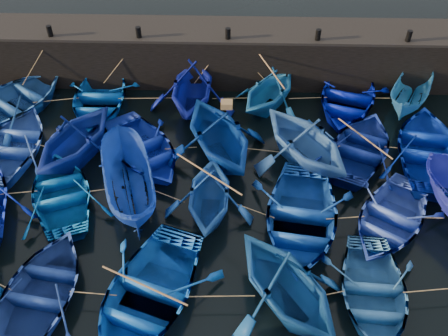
{
  "coord_description": "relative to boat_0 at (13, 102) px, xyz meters",
  "views": [
    {
      "loc": [
        0.38,
        -10.55,
        13.87
      ],
      "look_at": [
        0.0,
        3.2,
        0.7
      ],
      "focal_mm": 40.0,
      "sensor_mm": 36.0,
      "label": 1
    }
  ],
  "objects": [
    {
      "name": "boat_6",
      "position": [
        0.98,
        -2.83,
        -0.08
      ],
      "size": [
        3.77,
        5.06,
        1.01
      ],
      "primitive_type": "imported",
      "rotation": [
        0.0,
        0.0,
        3.08
      ],
      "color": "blue",
      "rests_on": "ground"
    },
    {
      "name": "boat_7",
      "position": [
        3.69,
        -3.06,
        0.58
      ],
      "size": [
        5.3,
        5.61,
        2.34
      ],
      "primitive_type": "imported",
      "rotation": [
        0.0,
        0.0,
        2.72
      ],
      "color": "navy",
      "rests_on": "ground"
    },
    {
      "name": "boat_17",
      "position": [
        12.33,
        -6.49,
        -0.02
      ],
      "size": [
        4.57,
        5.87,
        1.12
      ],
      "primitive_type": "imported",
      "rotation": [
        0.0,
        0.0,
        -0.14
      ],
      "color": "#0E3E9B",
      "rests_on": "ground"
    },
    {
      "name": "boat_1",
      "position": [
        3.77,
        0.41,
        -0.07
      ],
      "size": [
        3.7,
        5.08,
        1.03
      ],
      "primitive_type": "imported",
      "rotation": [
        0.0,
        0.0,
        0.03
      ],
      "color": "#0649AE",
      "rests_on": "ground"
    },
    {
      "name": "boat_9",
      "position": [
        9.35,
        -2.81,
        0.71
      ],
      "size": [
        5.87,
        6.21,
        2.58
      ],
      "primitive_type": "imported",
      "rotation": [
        0.0,
        0.0,
        3.57
      ],
      "color": "navy",
      "rests_on": "ground"
    },
    {
      "name": "boat_5",
      "position": [
        17.86,
        0.78,
        0.2
      ],
      "size": [
        3.23,
        4.31,
        1.57
      ],
      "primitive_type": "imported",
      "rotation": [
        0.0,
        0.0,
        -0.48
      ],
      "color": "#286DAD",
      "rests_on": "ground"
    },
    {
      "name": "boat_24",
      "position": [
        14.34,
        -9.37,
        -0.13
      ],
      "size": [
        3.39,
        4.53,
        0.9
      ],
      "primitive_type": "imported",
      "rotation": [
        0.0,
        0.0,
        -0.07
      ],
      "color": "#2C69AD",
      "rests_on": "ground"
    },
    {
      "name": "wooden_crate",
      "position": [
        9.65,
        -2.81,
        2.12
      ],
      "size": [
        0.44,
        0.38,
        0.25
      ],
      "primitive_type": "cube",
      "color": "olive",
      "rests_on": "boat_9"
    },
    {
      "name": "quay_wall",
      "position": [
        9.59,
        3.14,
        0.67
      ],
      "size": [
        26.0,
        2.5,
        2.5
      ],
      "primitive_type": "cube",
      "color": "black",
      "rests_on": "ground"
    },
    {
      "name": "boat_4",
      "position": [
        15.04,
        0.76,
        -0.05
      ],
      "size": [
        5.02,
        5.98,
        1.06
      ],
      "primitive_type": "imported",
      "rotation": [
        0.0,
        0.0,
        -0.3
      ],
      "color": "#000D99",
      "rests_on": "ground"
    },
    {
      "name": "loose_oars",
      "position": [
        10.78,
        -4.38,
        0.96
      ],
      "size": [
        10.04,
        12.42,
        1.1
      ],
      "color": "#99724C",
      "rests_on": "ground"
    },
    {
      "name": "boat_16",
      "position": [
        9.11,
        -5.83,
        0.41
      ],
      "size": [
        3.37,
        3.88,
        1.98
      ],
      "primitive_type": "imported",
      "rotation": [
        0.0,
        0.0,
        -0.03
      ],
      "color": "#174BA4",
      "rests_on": "ground"
    },
    {
      "name": "boat_2",
      "position": [
        8.04,
        0.52,
        0.6
      ],
      "size": [
        4.05,
        4.64,
        2.36
      ],
      "primitive_type": "imported",
      "rotation": [
        0.0,
        0.0,
        -0.04
      ],
      "color": "#091487",
      "rests_on": "ground"
    },
    {
      "name": "boat_0",
      "position": [
        0.0,
        0.0,
        0.0
      ],
      "size": [
        6.52,
        6.91,
        1.17
      ],
      "primitive_type": "imported",
      "rotation": [
        0.0,
        0.0,
        2.53
      ],
      "color": "navy",
      "rests_on": "ground"
    },
    {
      "name": "bollard_1",
      "position": [
        5.59,
        2.24,
        2.29
      ],
      "size": [
        0.24,
        0.24,
        0.5
      ],
      "primitive_type": "cylinder",
      "color": "black",
      "rests_on": "quay_top"
    },
    {
      "name": "boat_21",
      "position": [
        4.11,
        -9.62,
        -0.1
      ],
      "size": [
        4.02,
        5.13,
        0.97
      ],
      "primitive_type": "imported",
      "rotation": [
        0.0,
        0.0,
        2.99
      ],
      "color": "navy",
      "rests_on": "ground"
    },
    {
      "name": "boat_22",
      "position": [
        7.37,
        -9.72,
        -0.03
      ],
      "size": [
        5.35,
        6.29,
        1.11
      ],
      "primitive_type": "imported",
      "rotation": [
        0.0,
        0.0,
        -0.33
      ],
      "color": "#0947B9",
      "rests_on": "ground"
    },
    {
      "name": "mooring_ropes",
      "position": [
        9.21,
        -2.34,
        0.31
      ],
      "size": [
        17.9,
        11.9,
        2.1
      ],
      "color": "tan",
      "rests_on": "ground"
    },
    {
      "name": "bollard_2",
      "position": [
        9.59,
        2.24,
        2.29
      ],
      "size": [
        0.24,
        0.24,
        0.5
      ],
      "primitive_type": "cylinder",
      "color": "black",
      "rests_on": "quay_top"
    },
    {
      "name": "quay_top",
      "position": [
        9.59,
        3.14,
        1.98
      ],
      "size": [
        26.0,
        2.5,
        0.12
      ],
      "primitive_type": "cube",
      "color": "black",
      "rests_on": "quay_wall"
    },
    {
      "name": "boat_18",
      "position": [
        15.49,
        -6.33,
        -0.12
      ],
      "size": [
        5.13,
        5.52,
        0.93
      ],
      "primitive_type": "imported",
      "rotation": [
        0.0,
        0.0,
        -0.57
      ],
      "color": "blue",
      "rests_on": "ground"
    },
    {
      "name": "boat_15",
      "position": [
        6.12,
        -5.27,
        0.34
      ],
      "size": [
        3.12,
        5.09,
        1.85
      ],
      "primitive_type": "imported",
      "rotation": [
        0.0,
        0.0,
        3.44
      ],
      "color": "#153B9B",
      "rests_on": "ground"
    },
    {
      "name": "bollard_0",
      "position": [
        1.59,
        2.24,
        2.29
      ],
      "size": [
        0.24,
        0.24,
        0.5
      ],
      "primitive_type": "cylinder",
      "color": "black",
      "rests_on": "quay_top"
    },
    {
      "name": "bollard_4",
      "position": [
        17.59,
        2.24,
        2.29
      ],
      "size": [
        0.24,
        0.24,
        0.5
      ],
      "primitive_type": "cylinder",
      "color": "black",
      "rests_on": "quay_top"
    },
    {
      "name": "boat_3",
      "position": [
        11.49,
        0.62,
        0.42
      ],
      "size": [
        4.87,
        5.01,
        2.01
      ],
      "primitive_type": "imported",
      "rotation": [
        0.0,
        0.0,
        -0.6
      ],
      "color": "#1761A5",
      "rests_on": "ground"
    },
    {
      "name": "boat_23",
      "position": [
        11.59,
        -9.62,
        0.6
      ],
      "size": [
        5.71,
        5.88,
        2.36
      ],
      "primitive_type": "imported",
      "rotation": [
        0.0,
        0.0,
        0.59
      ],
      "color": "navy",
      "rests_on": "ground"
    },
    {
      "name": "boat_10",
      "position": [
        12.75,
        -3.03,
        0.65
      ],
      "size": [
        5.97,
        6.14,
        2.46
      ],
      "primitive_type": "imported",
      "rotation": [
        0.0,
        0.0,
        3.74
      ],
      "color": "#3265BB",
      "rests_on": "ground"
    },
    {
      "name": "boat_14",
      "position": [
        3.63,
        -5.43,
        -0.11
      ],
      "size": [
        4.66,
        5.38,
        0.94
      ],
      "primitive_type": "imported",
      "rotation": [
        0.0,
        0.0,
        3.52
      ],
      "color": "#044F9B",
      "rests_on": "ground"
    },
    {
      "name": "boat_11",
      "position": [
        15.16,
        -2.58,
        -0.1
      ],
      "size": [
        4.99,
        5.63,
        0.97
      ],
      "primitive_type": "imported",
      "rotation": [
        0.0,
        0.0,
        2.7
      ],
      "color": "navy",
      "rests_on": "ground"
    },
    {
      "name": "boat_12",
      "position": [
        17.82,
        -2.68,
        -0.03
      ],
      "size": [
        4.78,
        5.98,
        1.11
      ],
      "primitive_type": "imported",
      "rotation": [
        0.0,
        0.0,
        2.95
      ],
      "color": "#032399",
      "rests_on": "ground"
    },
    {
      "name": "bollard_3",
      "position": [
        13.59,
        2.24,
        2.29
      ],
      "size": [
        0.24,
        0.24,
        0.5
      ],
      "primitive_type": "cylinder",
      "color": "black",
      "rests_on": "quay_top"
    },
    {
      "name": "boat_8",
      "position": [
        6.28,
        -2.97,
        -0.08
      ],
      "size": [
        5.54,
        5.9,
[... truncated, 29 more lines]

